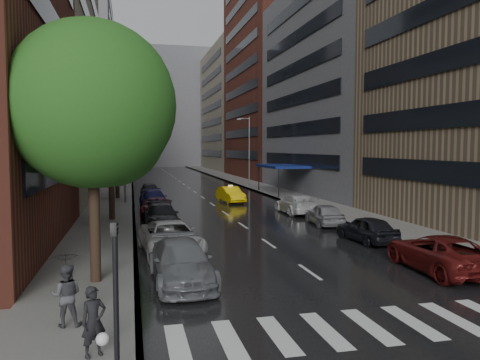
% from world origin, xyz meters
% --- Properties ---
extents(ground, '(220.00, 220.00, 0.00)m').
position_xyz_m(ground, '(0.00, 0.00, 0.00)').
color(ground, gray).
rests_on(ground, ground).
extents(road, '(14.00, 140.00, 0.01)m').
position_xyz_m(road, '(0.00, 50.00, 0.01)').
color(road, black).
rests_on(road, ground).
extents(sidewalk_left, '(4.00, 140.00, 0.15)m').
position_xyz_m(sidewalk_left, '(-9.00, 50.00, 0.07)').
color(sidewalk_left, gray).
rests_on(sidewalk_left, ground).
extents(sidewalk_right, '(4.00, 140.00, 0.15)m').
position_xyz_m(sidewalk_right, '(9.00, 50.00, 0.07)').
color(sidewalk_right, gray).
rests_on(sidewalk_right, ground).
extents(crosswalk, '(13.15, 2.80, 0.01)m').
position_xyz_m(crosswalk, '(0.20, -2.00, 0.01)').
color(crosswalk, silver).
rests_on(crosswalk, ground).
extents(buildings_left, '(8.00, 108.00, 38.00)m').
position_xyz_m(buildings_left, '(-15.00, 58.79, 15.99)').
color(buildings_left, maroon).
rests_on(buildings_left, ground).
extents(buildings_right, '(8.05, 109.10, 36.00)m').
position_xyz_m(buildings_right, '(15.00, 56.70, 15.03)').
color(buildings_right, '#937A5B').
rests_on(buildings_right, ground).
extents(building_far, '(40.00, 14.00, 32.00)m').
position_xyz_m(building_far, '(0.00, 118.00, 16.00)').
color(building_far, slate).
rests_on(building_far, ground).
extents(tree_near, '(6.22, 6.22, 9.91)m').
position_xyz_m(tree_near, '(-8.60, 4.12, 6.79)').
color(tree_near, '#382619').
rests_on(tree_near, ground).
extents(tree_mid, '(5.82, 5.82, 9.28)m').
position_xyz_m(tree_mid, '(-8.60, 19.95, 6.35)').
color(tree_mid, '#382619').
rests_on(tree_mid, ground).
extents(tree_far, '(5.18, 5.18, 8.25)m').
position_xyz_m(tree_far, '(-8.60, 34.30, 5.65)').
color(tree_far, '#382619').
rests_on(tree_far, ground).
extents(taxi, '(2.19, 4.70, 1.49)m').
position_xyz_m(taxi, '(1.96, 29.22, 0.75)').
color(taxi, yellow).
rests_on(taxi, ground).
extents(parked_cars_left, '(3.20, 36.04, 1.60)m').
position_xyz_m(parked_cars_left, '(-5.40, 17.19, 0.77)').
color(parked_cars_left, slate).
rests_on(parked_cars_left, ground).
extents(parked_cars_right, '(2.89, 23.23, 1.56)m').
position_xyz_m(parked_cars_right, '(5.40, 11.17, 0.76)').
color(parked_cars_right, '#5F1413').
rests_on(parked_cars_right, ground).
extents(ped_bag_walker, '(0.75, 0.67, 1.73)m').
position_xyz_m(ped_bag_walker, '(-8.16, -2.56, 0.99)').
color(ped_bag_walker, black).
rests_on(ped_bag_walker, sidewalk_left).
extents(ped_black_umbrella, '(0.96, 0.98, 2.09)m').
position_xyz_m(ped_black_umbrella, '(-9.08, -0.34, 1.38)').
color(ped_black_umbrella, '#424246').
rests_on(ped_black_umbrella, sidewalk_left).
extents(traffic_light, '(0.18, 0.15, 3.45)m').
position_xyz_m(traffic_light, '(-7.60, -3.72, 2.23)').
color(traffic_light, black).
rests_on(traffic_light, sidewalk_left).
extents(street_lamp_left, '(1.74, 0.22, 9.00)m').
position_xyz_m(street_lamp_left, '(-7.72, 30.00, 4.89)').
color(street_lamp_left, gray).
rests_on(street_lamp_left, sidewalk_left).
extents(street_lamp_right, '(1.74, 0.22, 9.00)m').
position_xyz_m(street_lamp_right, '(7.72, 45.00, 4.89)').
color(street_lamp_right, gray).
rests_on(street_lamp_right, sidewalk_right).
extents(awning, '(4.00, 8.00, 3.12)m').
position_xyz_m(awning, '(8.98, 35.00, 3.13)').
color(awning, navy).
rests_on(awning, sidewalk_right).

